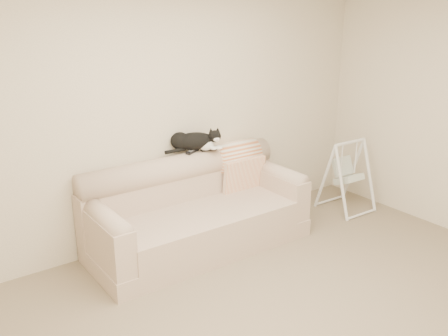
% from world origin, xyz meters
% --- Properties ---
extents(ground_plane, '(5.00, 5.00, 0.00)m').
position_xyz_m(ground_plane, '(0.00, 0.00, 0.00)').
color(ground_plane, '#7B6C57').
rests_on(ground_plane, ground).
extents(room_shell, '(5.04, 4.04, 2.60)m').
position_xyz_m(room_shell, '(0.00, 0.00, 1.53)').
color(room_shell, '#C2B49D').
rests_on(room_shell, ground).
extents(sofa, '(2.20, 0.93, 0.90)m').
position_xyz_m(sofa, '(0.07, 1.62, 0.35)').
color(sofa, tan).
rests_on(sofa, ground).
extents(remote_a, '(0.18, 0.13, 0.03)m').
position_xyz_m(remote_a, '(0.21, 1.87, 0.91)').
color(remote_a, black).
rests_on(remote_a, sofa).
extents(remote_b, '(0.18, 0.08, 0.02)m').
position_xyz_m(remote_b, '(0.39, 1.83, 0.91)').
color(remote_b, black).
rests_on(remote_b, sofa).
extents(tuxedo_cat, '(0.60, 0.39, 0.24)m').
position_xyz_m(tuxedo_cat, '(0.24, 1.88, 1.01)').
color(tuxedo_cat, black).
rests_on(tuxedo_cat, sofa).
extents(throw_blanket, '(0.52, 0.38, 0.58)m').
position_xyz_m(throw_blanket, '(0.75, 1.84, 0.72)').
color(throw_blanket, '#D46E38').
rests_on(throw_blanket, sofa).
extents(baby_swing, '(0.52, 0.56, 0.85)m').
position_xyz_m(baby_swing, '(2.02, 1.35, 0.42)').
color(baby_swing, white).
rests_on(baby_swing, ground).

